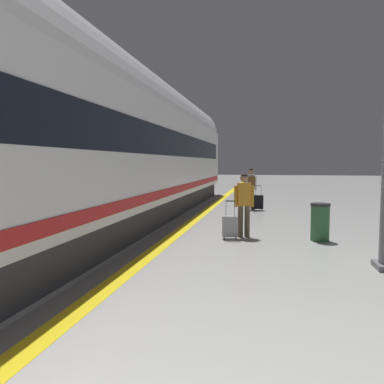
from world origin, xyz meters
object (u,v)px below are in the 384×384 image
object	(u,v)px
passenger_near	(251,185)
passenger_mid	(244,200)
high_speed_train	(38,131)
suitcase_near	(258,202)
suitcase_mid	(230,226)
waste_bin	(320,222)

from	to	relation	value
passenger_near	passenger_mid	world-z (taller)	passenger_near
high_speed_train	suitcase_near	bearing A→B (deg)	64.76
suitcase_near	passenger_mid	distance (m)	5.67
passenger_mid	suitcase_mid	distance (m)	0.77
high_speed_train	suitcase_mid	world-z (taller)	high_speed_train
high_speed_train	waste_bin	bearing A→B (deg)	26.45
high_speed_train	passenger_mid	distance (m)	5.05
high_speed_train	passenger_near	xyz separation A→B (m)	(3.72, 8.72, -1.51)
high_speed_train	suitcase_mid	size ratio (longest dim) A/B	34.85
suitcase_mid	passenger_mid	bearing A→B (deg)	44.86
high_speed_train	passenger_near	world-z (taller)	high_speed_train
suitcase_near	high_speed_train	bearing A→B (deg)	-115.24
high_speed_train	suitcase_near	distance (m)	9.70
passenger_mid	suitcase_mid	bearing A→B (deg)	-135.14
passenger_near	suitcase_near	size ratio (longest dim) A/B	1.69
passenger_near	suitcase_mid	bearing A→B (deg)	-92.10
high_speed_train	passenger_mid	xyz separation A→B (m)	(3.81, 2.92, -1.56)
passenger_near	waste_bin	size ratio (longest dim) A/B	1.84
high_speed_train	passenger_mid	size ratio (longest dim) A/B	20.69
suitcase_near	waste_bin	xyz separation A→B (m)	(1.62, -5.74, 0.13)
high_speed_train	waste_bin	xyz separation A→B (m)	(5.65, 2.81, -2.05)
high_speed_train	waste_bin	distance (m)	6.64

